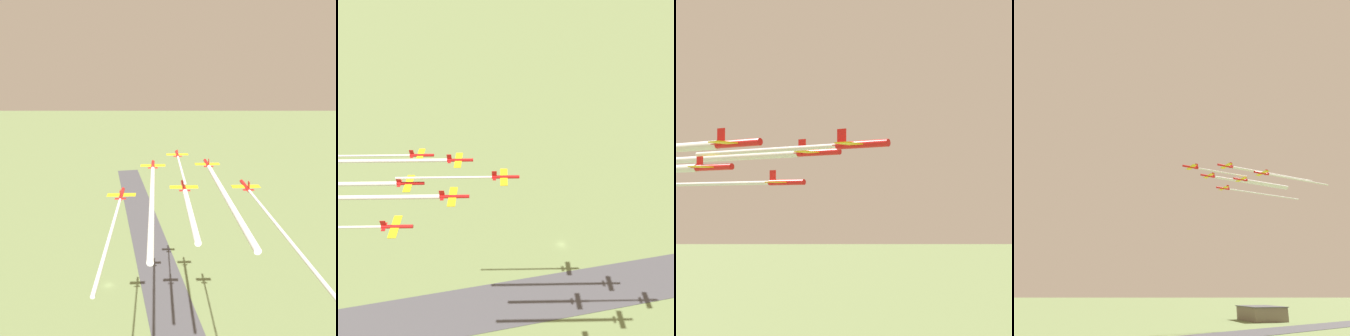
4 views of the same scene
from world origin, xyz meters
TOP-DOWN VIEW (x-y plane):
  - ground_plane at (0.00, 0.00)m, footprint 3000.00×3000.00m
  - runway_strip at (38.82, -22.82)m, footprint 201.71×467.45m
  - jet_0 at (38.89, -23.16)m, footprint 8.27×8.57m
  - jet_1 at (33.41, -39.59)m, footprint 8.27×8.57m
  - jet_2 at (50.59, -35.93)m, footprint 8.27×8.57m
  - jet_3 at (27.93, -56.02)m, footprint 8.27×8.57m
  - jet_4 at (45.11, -52.36)m, footprint 8.27×8.57m
  - jet_5 at (62.29, -48.70)m, footprint 8.27×8.57m
  - smoke_trail_0 at (42.82, -41.59)m, footprint 6.91×29.33m
  - smoke_trail_1 at (39.79, -69.50)m, footprint 12.26×52.38m
  - smoke_trail_2 at (56.73, -64.71)m, footprint 11.92×50.15m
  - smoke_trail_3 at (32.96, -79.61)m, footprint 9.14×39.65m
  - smoke_trail_4 at (48.90, -70.11)m, footprint 7.25×28.09m

SIDE VIEW (x-z plane):
  - ground_plane at x=0.00m, z-range 0.00..0.00m
  - runway_strip at x=38.82m, z-range 0.00..0.20m
  - smoke_trail_3 at x=32.96m, z-range 72.30..73.03m
  - jet_3 at x=27.93m, z-range 71.27..74.14m
  - jet_5 at x=62.29m, z-range 73.34..76.21m
  - smoke_trail_4 at x=48.90m, z-range 74.11..75.46m
  - jet_4 at x=45.11m, z-range 73.39..76.26m
  - smoke_trail_0 at x=42.82m, z-range 76.69..77.40m
  - smoke_trail_1 at x=39.79m, z-range 76.47..77.64m
  - jet_0 at x=38.89m, z-range 75.65..78.52m
  - jet_1 at x=33.41m, z-range 75.66..78.53m
  - smoke_trail_2 at x=56.73m, z-range 76.69..78.01m
  - jet_2 at x=50.59m, z-range 75.96..78.83m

